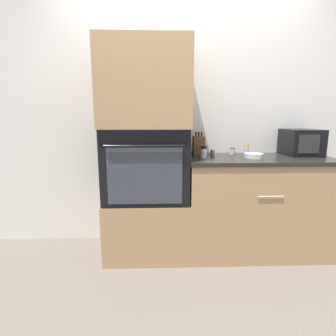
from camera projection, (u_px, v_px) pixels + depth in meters
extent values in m
plane|color=#6B6056|center=(190.00, 268.00, 2.30)|extent=(12.00, 12.00, 0.00)
cube|color=silver|center=(185.00, 122.00, 2.68)|extent=(8.00, 0.05, 2.50)
cube|color=#A87F56|center=(147.00, 225.00, 2.53)|extent=(0.77, 0.60, 0.55)
cube|color=black|center=(146.00, 164.00, 2.41)|extent=(0.75, 0.59, 0.65)
cube|color=black|center=(144.00, 137.00, 2.07)|extent=(0.72, 0.01, 0.11)
cube|color=#33E54C|center=(144.00, 137.00, 2.07)|extent=(0.09, 0.00, 0.03)
cube|color=#333842|center=(145.00, 176.00, 2.13)|extent=(0.61, 0.01, 0.48)
cylinder|color=black|center=(144.00, 146.00, 2.05)|extent=(0.63, 0.02, 0.02)
cube|color=#A87F56|center=(145.00, 86.00, 2.28)|extent=(0.77, 0.60, 0.73)
cube|color=#A87F56|center=(256.00, 207.00, 2.53)|extent=(1.32, 0.60, 0.90)
cube|color=black|center=(259.00, 159.00, 2.44)|extent=(1.34, 0.63, 0.03)
cylinder|color=#B7B7BC|center=(271.00, 197.00, 2.19)|extent=(0.22, 0.01, 0.01)
cube|color=black|center=(301.00, 142.00, 2.54)|extent=(0.31, 0.34, 0.25)
cube|color=#28282B|center=(309.00, 144.00, 2.37)|extent=(0.19, 0.01, 0.17)
cube|color=brown|center=(199.00, 146.00, 2.53)|extent=(0.11, 0.13, 0.18)
cylinder|color=black|center=(196.00, 134.00, 2.51)|extent=(0.02, 0.02, 0.04)
cylinder|color=black|center=(199.00, 134.00, 2.51)|extent=(0.02, 0.02, 0.04)
cylinder|color=black|center=(202.00, 134.00, 2.51)|extent=(0.02, 0.02, 0.04)
cylinder|color=silver|center=(254.00, 156.00, 2.38)|extent=(0.17, 0.17, 0.04)
cylinder|color=#427047|center=(212.00, 153.00, 2.53)|extent=(0.04, 0.04, 0.05)
cylinder|color=#B7B7BC|center=(213.00, 150.00, 2.53)|extent=(0.04, 0.04, 0.01)
cylinder|color=silver|center=(232.00, 152.00, 2.60)|extent=(0.05, 0.05, 0.05)
cylinder|color=red|center=(232.00, 148.00, 2.60)|extent=(0.05, 0.05, 0.02)
cylinder|color=silver|center=(204.00, 153.00, 2.39)|extent=(0.06, 0.06, 0.08)
cylinder|color=black|center=(204.00, 147.00, 2.38)|extent=(0.05, 0.05, 0.02)
cylinder|color=silver|center=(246.00, 151.00, 2.55)|extent=(0.04, 0.04, 0.09)
cylinder|color=gold|center=(247.00, 145.00, 2.54)|extent=(0.04, 0.04, 0.02)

